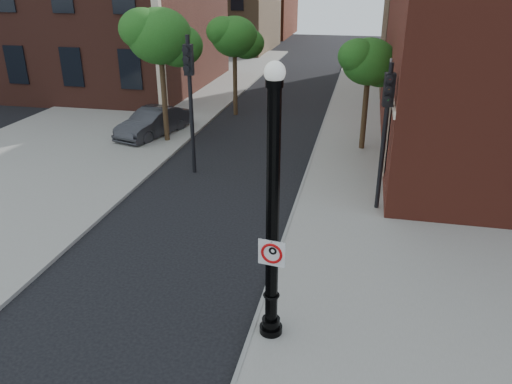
% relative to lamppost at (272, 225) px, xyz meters
% --- Properties ---
extents(ground, '(120.00, 120.00, 0.00)m').
position_rel_lamppost_xyz_m(ground, '(-2.47, 0.28, -2.76)').
color(ground, black).
rests_on(ground, ground).
extents(sidewalk_right, '(8.00, 60.00, 0.12)m').
position_rel_lamppost_xyz_m(sidewalk_right, '(3.53, 10.28, -2.70)').
color(sidewalk_right, gray).
rests_on(sidewalk_right, ground).
extents(sidewalk_left, '(10.00, 50.00, 0.12)m').
position_rel_lamppost_xyz_m(sidewalk_left, '(-11.47, 18.28, -2.70)').
color(sidewalk_left, gray).
rests_on(sidewalk_left, ground).
extents(curb_edge, '(0.10, 60.00, 0.14)m').
position_rel_lamppost_xyz_m(curb_edge, '(-0.42, 10.28, -2.69)').
color(curb_edge, gray).
rests_on(curb_edge, ground).
extents(lamppost, '(0.51, 0.51, 5.98)m').
position_rel_lamppost_xyz_m(lamppost, '(0.00, 0.00, 0.00)').
color(lamppost, black).
rests_on(lamppost, ground).
extents(no_parking_sign, '(0.57, 0.12, 0.57)m').
position_rel_lamppost_xyz_m(no_parking_sign, '(0.02, -0.15, -0.55)').
color(no_parking_sign, white).
rests_on(no_parking_sign, ground).
extents(parked_car, '(2.61, 4.48, 1.40)m').
position_rel_lamppost_xyz_m(parked_car, '(-8.43, 13.34, -2.06)').
color(parked_car, '#2A2A2F').
rests_on(parked_car, ground).
extents(traffic_signal_left, '(0.37, 0.45, 5.34)m').
position_rel_lamppost_xyz_m(traffic_signal_left, '(-4.90, 9.14, 0.84)').
color(traffic_signal_left, black).
rests_on(traffic_signal_left, ground).
extents(traffic_signal_right, '(0.35, 0.42, 4.93)m').
position_rel_lamppost_xyz_m(traffic_signal_right, '(2.29, 7.04, 0.56)').
color(traffic_signal_right, black).
rests_on(traffic_signal_right, ground).
extents(utility_pole, '(0.10, 0.10, 4.85)m').
position_rel_lamppost_xyz_m(utility_pole, '(2.33, 8.44, -0.34)').
color(utility_pole, '#999999').
rests_on(utility_pole, ground).
extents(street_tree_a, '(3.38, 3.05, 6.08)m').
position_rel_lamppost_xyz_m(street_tree_a, '(-7.38, 12.65, 2.04)').
color(street_tree_a, '#2F2012').
rests_on(street_tree_a, ground).
extents(street_tree_b, '(2.97, 2.68, 5.35)m').
position_rel_lamppost_xyz_m(street_tree_b, '(-5.49, 18.31, 1.46)').
color(street_tree_b, '#2F2012').
rests_on(street_tree_b, ground).
extents(street_tree_c, '(2.74, 2.48, 4.94)m').
position_rel_lamppost_xyz_m(street_tree_c, '(1.68, 13.41, 1.13)').
color(street_tree_c, '#2F2012').
rests_on(street_tree_c, ground).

